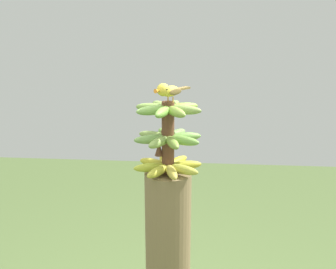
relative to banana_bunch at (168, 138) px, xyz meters
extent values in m
cylinder|color=brown|center=(0.00, 0.00, 0.00)|extent=(0.05, 0.05, 0.31)
ellipsoid|color=#A9A93B|center=(-0.03, -0.06, -0.13)|extent=(0.11, 0.16, 0.04)
ellipsoid|color=#ADA62B|center=(0.02, -0.07, -0.13)|extent=(0.08, 0.16, 0.04)
ellipsoid|color=gold|center=(0.06, -0.03, -0.13)|extent=(0.16, 0.11, 0.04)
ellipsoid|color=gold|center=(0.07, 0.02, -0.13)|extent=(0.16, 0.08, 0.04)
ellipsoid|color=gold|center=(0.03, 0.06, -0.13)|extent=(0.11, 0.16, 0.04)
ellipsoid|color=#A9B230|center=(-0.02, 0.07, -0.13)|extent=(0.08, 0.16, 0.04)
ellipsoid|color=gold|center=(-0.06, 0.03, -0.13)|extent=(0.16, 0.11, 0.04)
ellipsoid|color=#B19F3C|center=(-0.07, -0.02, -0.13)|extent=(0.16, 0.08, 0.04)
ellipsoid|color=#70984B|center=(-0.02, 0.06, 0.00)|extent=(0.09, 0.16, 0.04)
ellipsoid|color=olive|center=(-0.06, 0.03, 0.00)|extent=(0.16, 0.10, 0.04)
ellipsoid|color=olive|center=(-0.06, -0.02, 0.00)|extent=(0.16, 0.09, 0.04)
ellipsoid|color=#6B9A40|center=(-0.03, -0.06, 0.00)|extent=(0.10, 0.16, 0.04)
ellipsoid|color=#6B9843|center=(0.02, -0.06, 0.00)|extent=(0.09, 0.16, 0.04)
ellipsoid|color=#70914B|center=(0.06, -0.03, 0.00)|extent=(0.16, 0.10, 0.04)
ellipsoid|color=#6D9A42|center=(0.06, 0.02, 0.00)|extent=(0.16, 0.09, 0.04)
ellipsoid|color=olive|center=(0.03, 0.06, 0.00)|extent=(0.10, 0.16, 0.04)
ellipsoid|color=olive|center=(-0.01, -0.06, 0.13)|extent=(0.07, 0.16, 0.04)
ellipsoid|color=olive|center=(0.03, -0.06, 0.13)|extent=(0.12, 0.15, 0.04)
ellipsoid|color=#749A43|center=(0.06, -0.02, 0.13)|extent=(0.16, 0.07, 0.04)
ellipsoid|color=#7C9A46|center=(0.05, 0.03, 0.13)|extent=(0.15, 0.12, 0.04)
ellipsoid|color=#789C44|center=(0.01, 0.06, 0.13)|extent=(0.07, 0.16, 0.04)
ellipsoid|color=#74A048|center=(-0.03, 0.05, 0.13)|extent=(0.12, 0.15, 0.04)
ellipsoid|color=#6DA13C|center=(-0.06, 0.01, 0.13)|extent=(0.16, 0.07, 0.04)
ellipsoid|color=olive|center=(-0.05, -0.03, 0.13)|extent=(0.15, 0.12, 0.04)
cone|color=brown|center=(-0.01, 0.04, -0.05)|extent=(0.04, 0.04, 0.06)
cone|color=brown|center=(0.03, 0.03, 0.01)|extent=(0.04, 0.04, 0.06)
cylinder|color=#C68933|center=(0.00, 0.00, 0.17)|extent=(0.01, 0.01, 0.02)
cylinder|color=#C68933|center=(-0.02, -0.02, 0.17)|extent=(0.00, 0.00, 0.02)
ellipsoid|color=gold|center=(-0.01, -0.01, 0.20)|extent=(0.11, 0.10, 0.04)
ellipsoid|color=brown|center=(0.01, 0.01, 0.20)|extent=(0.06, 0.05, 0.03)
ellipsoid|color=brown|center=(-0.02, -0.03, 0.20)|extent=(0.06, 0.05, 0.03)
cube|color=brown|center=(0.05, -0.06, 0.20)|extent=(0.07, 0.06, 0.01)
sphere|color=gold|center=(-0.05, 0.01, 0.21)|extent=(0.05, 0.05, 0.05)
sphere|color=black|center=(-0.06, 0.00, 0.22)|extent=(0.01, 0.01, 0.01)
cone|color=orange|center=(-0.07, 0.03, 0.21)|extent=(0.03, 0.03, 0.02)
camera|label=1|loc=(-1.68, -0.15, 0.48)|focal=44.76mm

